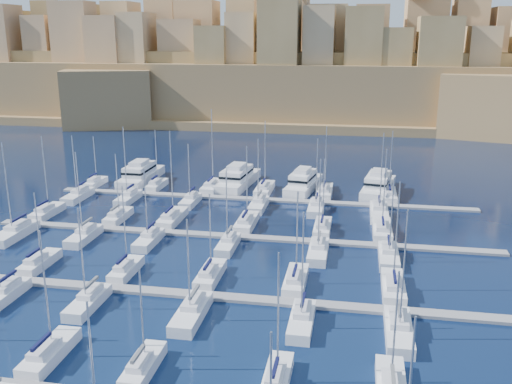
% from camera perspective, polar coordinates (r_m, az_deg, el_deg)
% --- Properties ---
extents(ground, '(600.00, 600.00, 0.00)m').
position_cam_1_polar(ground, '(84.64, -3.36, -6.89)').
color(ground, black).
rests_on(ground, ground).
extents(pontoon_mid_near, '(84.00, 2.00, 0.40)m').
position_cam_1_polar(pontoon_mid_near, '(73.97, -5.56, -10.24)').
color(pontoon_mid_near, slate).
rests_on(pontoon_mid_near, ground).
extents(pontoon_mid_far, '(84.00, 2.00, 0.40)m').
position_cam_1_polar(pontoon_mid_far, '(93.65, -1.94, -4.47)').
color(pontoon_mid_far, slate).
rests_on(pontoon_mid_far, ground).
extents(pontoon_far, '(84.00, 2.00, 0.40)m').
position_cam_1_polar(pontoon_far, '(114.17, 0.36, -0.73)').
color(pontoon_far, slate).
rests_on(pontoon_far, ground).
extents(sailboat_2, '(2.64, 8.80, 14.16)m').
position_cam_1_polar(sailboat_2, '(64.30, -19.96, -14.88)').
color(sailboat_2, white).
rests_on(sailboat_2, ground).
extents(sailboat_3, '(2.33, 7.75, 11.17)m').
position_cam_1_polar(sailboat_3, '(59.79, -11.23, -16.70)').
color(sailboat_3, white).
rests_on(sailboat_3, ground).
extents(sailboat_4, '(2.39, 7.96, 13.70)m').
position_cam_1_polar(sailboat_4, '(56.88, 2.08, -18.19)').
color(sailboat_4, white).
rests_on(sailboat_4, ground).
extents(sailboat_13, '(2.52, 8.42, 11.26)m').
position_cam_1_polar(sailboat_13, '(87.73, -20.84, -6.61)').
color(sailboat_13, white).
rests_on(sailboat_13, ground).
extents(sailboat_14, '(2.40, 8.01, 12.95)m').
position_cam_1_polar(sailboat_14, '(81.76, -12.88, -7.56)').
color(sailboat_14, white).
rests_on(sailboat_14, ground).
extents(sailboat_15, '(2.63, 8.78, 12.29)m').
position_cam_1_polar(sailboat_15, '(78.39, -4.60, -8.24)').
color(sailboat_15, white).
rests_on(sailboat_15, ground).
extents(sailboat_16, '(2.72, 9.07, 13.18)m').
position_cam_1_polar(sailboat_16, '(76.57, 3.98, -8.82)').
color(sailboat_16, white).
rests_on(sailboat_16, ground).
extents(sailboat_17, '(2.85, 9.49, 14.92)m').
position_cam_1_polar(sailboat_17, '(76.63, 13.56, -9.21)').
color(sailboat_17, white).
rests_on(sailboat_17, ground).
extents(sailboat_19, '(2.61, 8.71, 14.11)m').
position_cam_1_polar(sailboat_19, '(79.17, -23.89, -9.36)').
color(sailboat_19, white).
rests_on(sailboat_19, ground).
extents(sailboat_20, '(2.57, 8.58, 13.19)m').
position_cam_1_polar(sailboat_20, '(73.76, -16.44, -10.47)').
color(sailboat_20, white).
rests_on(sailboat_20, ground).
extents(sailboat_21, '(2.87, 9.58, 12.77)m').
position_cam_1_polar(sailboat_21, '(68.75, -6.46, -11.88)').
color(sailboat_21, white).
rests_on(sailboat_21, ground).
extents(sailboat_22, '(2.63, 8.76, 14.20)m').
position_cam_1_polar(sailboat_22, '(66.87, 4.59, -12.66)').
color(sailboat_22, white).
rests_on(sailboat_22, ground).
extents(sailboat_23, '(2.89, 9.64, 15.22)m').
position_cam_1_polar(sailboat_23, '(66.51, 14.07, -13.28)').
color(sailboat_23, white).
rests_on(sailboat_23, ground).
extents(sailboat_24, '(2.68, 8.95, 14.98)m').
position_cam_1_polar(sailboat_24, '(111.35, -20.15, -1.85)').
color(sailboat_24, white).
rests_on(sailboat_24, ground).
extents(sailboat_25, '(2.51, 8.38, 12.30)m').
position_cam_1_polar(sailboat_25, '(104.89, -13.62, -2.39)').
color(sailboat_25, white).
rests_on(sailboat_25, ground).
extents(sailboat_26, '(2.99, 9.97, 16.50)m').
position_cam_1_polar(sailboat_26, '(102.11, -8.39, -2.57)').
color(sailboat_26, white).
rests_on(sailboat_26, ground).
extents(sailboat_27, '(2.90, 9.68, 14.39)m').
position_cam_1_polar(sailboat_27, '(98.65, -0.96, -3.07)').
color(sailboat_27, white).
rests_on(sailboat_27, ground).
extents(sailboat_28, '(2.68, 8.93, 12.81)m').
position_cam_1_polar(sailboat_28, '(96.76, 6.65, -3.57)').
color(sailboat_28, white).
rests_on(sailboat_28, ground).
extents(sailboat_29, '(3.05, 10.18, 14.66)m').
position_cam_1_polar(sailboat_29, '(97.32, 12.50, -3.71)').
color(sailboat_29, white).
rests_on(sailboat_29, ground).
extents(sailboat_30, '(3.15, 10.50, 16.15)m').
position_cam_1_polar(sailboat_30, '(101.71, -22.96, -3.76)').
color(sailboat_30, white).
rests_on(sailboat_30, ground).
extents(sailboat_31, '(2.70, 8.99, 14.93)m').
position_cam_1_polar(sailboat_31, '(96.52, -16.80, -4.19)').
color(sailboat_31, white).
rests_on(sailboat_31, ground).
extents(sailboat_32, '(2.58, 8.60, 12.88)m').
position_cam_1_polar(sailboat_32, '(92.38, -10.66, -4.69)').
color(sailboat_32, white).
rests_on(sailboat_32, ground).
extents(sailboat_33, '(2.47, 8.22, 12.82)m').
position_cam_1_polar(sailboat_33, '(88.95, -2.82, -5.23)').
color(sailboat_33, white).
rests_on(sailboat_33, ground).
extents(sailboat_34, '(2.80, 9.33, 15.37)m').
position_cam_1_polar(sailboat_34, '(86.53, 6.24, -5.90)').
color(sailboat_34, white).
rests_on(sailboat_34, ground).
extents(sailboat_35, '(2.81, 9.38, 13.08)m').
position_cam_1_polar(sailboat_35, '(86.55, 13.12, -6.24)').
color(sailboat_35, white).
rests_on(sailboat_35, ground).
extents(sailboat_36, '(2.29, 7.63, 11.17)m').
position_cam_1_polar(sailboat_36, '(129.72, -15.74, 0.91)').
color(sailboat_36, white).
rests_on(sailboat_36, ground).
extents(sailboat_37, '(2.48, 8.28, 12.92)m').
position_cam_1_polar(sailboat_37, '(124.63, -9.90, 0.69)').
color(sailboat_37, white).
rests_on(sailboat_37, ground).
extents(sailboat_38, '(3.03, 10.11, 17.49)m').
position_cam_1_polar(sailboat_38, '(121.91, -4.40, 0.57)').
color(sailboat_38, white).
rests_on(sailboat_38, ground).
extents(sailboat_39, '(3.05, 10.17, 15.33)m').
position_cam_1_polar(sailboat_39, '(119.67, 0.84, 0.32)').
color(sailboat_39, white).
rests_on(sailboat_39, ground).
extents(sailboat_40, '(3.04, 10.14, 14.58)m').
position_cam_1_polar(sailboat_40, '(118.35, 6.85, 0.03)').
color(sailboat_40, white).
rests_on(sailboat_40, ground).
extents(sailboat_41, '(2.89, 9.63, 14.07)m').
position_cam_1_polar(sailboat_41, '(118.16, 13.15, -0.31)').
color(sailboat_41, white).
rests_on(sailboat_41, ground).
extents(sailboat_42, '(2.85, 9.49, 13.36)m').
position_cam_1_polar(sailboat_42, '(120.30, -17.35, -0.34)').
color(sailboat_42, white).
rests_on(sailboat_42, ground).
extents(sailboat_43, '(2.68, 8.92, 15.33)m').
position_cam_1_polar(sailboat_43, '(116.11, -12.64, -0.56)').
color(sailboat_43, white).
rests_on(sailboat_43, ground).
extents(sailboat_44, '(2.50, 8.35, 12.39)m').
position_cam_1_polar(sailboat_44, '(112.14, -6.56, -0.87)').
color(sailboat_44, white).
rests_on(sailboat_44, ground).
extents(sailboat_45, '(2.76, 9.19, 13.89)m').
position_cam_1_polar(sailboat_45, '(108.72, 0.26, -1.28)').
color(sailboat_45, white).
rests_on(sailboat_45, ground).
extents(sailboat_46, '(2.73, 9.12, 14.28)m').
position_cam_1_polar(sailboat_46, '(107.50, 6.02, -1.57)').
color(sailboat_46, white).
rests_on(sailboat_46, ground).
extents(sailboat_47, '(3.17, 10.56, 15.84)m').
position_cam_1_polar(sailboat_47, '(106.69, 12.20, -1.96)').
color(sailboat_47, white).
rests_on(sailboat_47, ground).
extents(motor_yacht_a, '(5.29, 17.43, 5.25)m').
position_cam_1_polar(motor_yacht_a, '(130.68, -11.47, 1.75)').
color(motor_yacht_a, white).
rests_on(motor_yacht_a, ground).
extents(motor_yacht_b, '(7.21, 18.59, 5.25)m').
position_cam_1_polar(motor_yacht_b, '(124.67, -1.86, 1.40)').
color(motor_yacht_b, white).
rests_on(motor_yacht_b, ground).
extents(motor_yacht_c, '(7.14, 16.33, 5.25)m').
position_cam_1_polar(motor_yacht_c, '(121.46, 4.75, 0.96)').
color(motor_yacht_c, white).
rests_on(motor_yacht_c, ground).
extents(motor_yacht_d, '(7.97, 17.95, 5.25)m').
position_cam_1_polar(motor_yacht_d, '(121.79, 12.13, 0.70)').
color(motor_yacht_d, white).
rests_on(motor_yacht_d, ground).
extents(fortified_city, '(460.00, 108.95, 59.52)m').
position_cam_1_polar(fortified_city, '(232.63, 5.61, 11.22)').
color(fortified_city, brown).
rests_on(fortified_city, ground).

